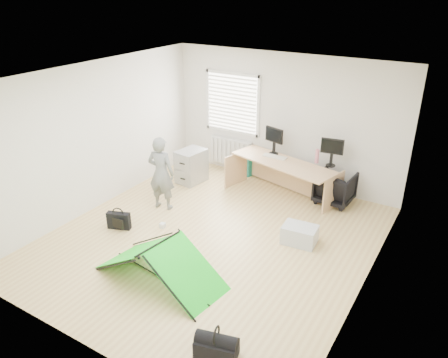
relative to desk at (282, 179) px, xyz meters
The scene contains 18 objects.
ground 2.15m from the desk, 98.57° to the right, with size 5.50×5.50×0.00m, color tan.
back_wall 1.23m from the desk, 115.53° to the left, with size 5.00×0.02×2.70m, color silver.
window 2.02m from the desk, 157.77° to the left, with size 1.20×0.06×1.20m, color silver.
radiator 1.62m from the desk, 159.08° to the left, with size 1.00×0.12×0.60m, color silver.
desk is the anchor object (origin of this frame).
filing_cabinet 1.97m from the desk, 168.85° to the right, with size 0.45×0.61×0.71m, color #9A9D9F.
monitor_left 0.73m from the desk, 139.18° to the left, with size 0.43×0.09×0.41m, color black.
monitor_right 1.07m from the desk, 18.93° to the left, with size 0.42×0.09×0.40m, color black.
keyboard 0.47m from the desk, 149.42° to the left, with size 0.49×0.17×0.02m, color beige.
thermos 0.82m from the desk, 27.70° to the left, with size 0.08×0.08×0.27m, color #D27586.
office_chair 1.04m from the desk, 14.88° to the left, with size 0.67×0.69×0.62m, color black.
person 2.39m from the desk, 136.33° to the right, with size 0.52×0.34×1.42m, color slate.
kite 3.39m from the desk, 96.38° to the right, with size 1.91×0.84×0.59m, color #14D51E, non-canonical shape.
storage_crate 1.75m from the desk, 55.57° to the right, with size 0.55×0.38×0.31m, color #B5B9BE.
tote_bag 1.26m from the desk, 154.87° to the left, with size 0.35×0.15×0.41m, color teal.
laptop_bag 3.25m from the desk, 125.45° to the right, with size 0.40×0.12×0.30m, color black.
white_box 2.58m from the desk, 119.13° to the right, with size 0.09×0.09×0.09m, color silver.
duffel_bag 4.30m from the desk, 75.36° to the right, with size 0.49×0.25×0.22m, color black.
Camera 1 is at (3.43, -5.22, 3.97)m, focal length 35.00 mm.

